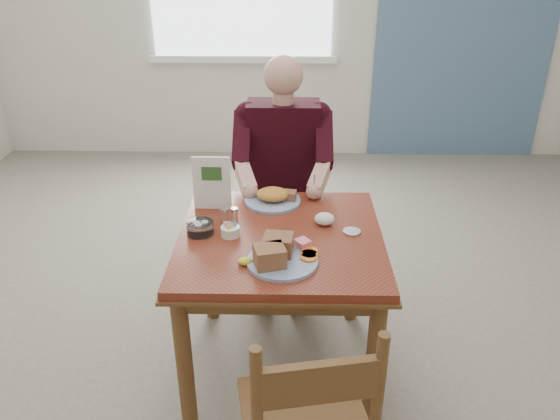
{
  "coord_description": "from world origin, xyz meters",
  "views": [
    {
      "loc": [
        0.04,
        -2.11,
        1.94
      ],
      "look_at": [
        -0.0,
        0.0,
        0.87
      ],
      "focal_mm": 35.0,
      "sensor_mm": 36.0,
      "label": 1
    }
  ],
  "objects_px": {
    "diner": "(283,162)",
    "chair_far": "(283,209)",
    "near_plate": "(279,255)",
    "far_plate": "(274,197)"
  },
  "relations": [
    {
      "from": "diner",
      "to": "chair_far",
      "type": "bearing_deg",
      "value": 90.01
    },
    {
      "from": "near_plate",
      "to": "diner",
      "type": "bearing_deg",
      "value": 89.95
    },
    {
      "from": "near_plate",
      "to": "far_plate",
      "type": "xyz_separation_m",
      "value": [
        -0.04,
        0.55,
        -0.01
      ]
    },
    {
      "from": "chair_far",
      "to": "near_plate",
      "type": "height_order",
      "value": "chair_far"
    },
    {
      "from": "chair_far",
      "to": "near_plate",
      "type": "distance_m",
      "value": 1.07
    },
    {
      "from": "diner",
      "to": "near_plate",
      "type": "xyz_separation_m",
      "value": [
        -0.0,
        -0.93,
        -0.02
      ]
    },
    {
      "from": "chair_far",
      "to": "far_plate",
      "type": "distance_m",
      "value": 0.56
    },
    {
      "from": "chair_far",
      "to": "far_plate",
      "type": "height_order",
      "value": "chair_far"
    },
    {
      "from": "chair_far",
      "to": "diner",
      "type": "height_order",
      "value": "diner"
    },
    {
      "from": "near_plate",
      "to": "far_plate",
      "type": "relative_size",
      "value": 1.03
    },
    {
      "from": "diner",
      "to": "near_plate",
      "type": "bearing_deg",
      "value": -90.05
    },
    {
      "from": "diner",
      "to": "far_plate",
      "type": "distance_m",
      "value": 0.38
    },
    {
      "from": "diner",
      "to": "near_plate",
      "type": "relative_size",
      "value": 4.28
    },
    {
      "from": "chair_far",
      "to": "far_plate",
      "type": "relative_size",
      "value": 3.02
    },
    {
      "from": "chair_far",
      "to": "near_plate",
      "type": "xyz_separation_m",
      "value": [
        -0.0,
        -1.02,
        0.31
      ]
    }
  ]
}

